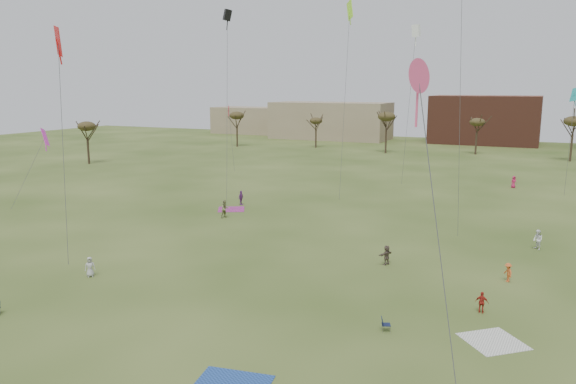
% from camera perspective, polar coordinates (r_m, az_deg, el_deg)
% --- Properties ---
extents(ground, '(260.00, 260.00, 0.00)m').
position_cam_1_polar(ground, '(38.15, -7.79, -11.25)').
color(ground, '#304916').
rests_on(ground, ground).
extents(flyer_near_left, '(0.88, 0.88, 1.54)m').
position_cam_1_polar(flyer_near_left, '(45.06, -19.72, -7.27)').
color(flyer_near_left, '#BEBEBE').
rests_on(flyer_near_left, ground).
extents(spectator_fore_a, '(0.84, 0.38, 1.41)m').
position_cam_1_polar(spectator_fore_a, '(38.09, 19.33, -10.68)').
color(spectator_fore_a, '#B3291E').
rests_on(spectator_fore_a, ground).
extents(spectator_fore_b, '(1.09, 1.18, 1.96)m').
position_cam_1_polar(spectator_fore_b, '(61.46, -6.51, -1.75)').
color(spectator_fore_b, '#8B8B58').
rests_on(spectator_fore_b, ground).
extents(spectator_fore_c, '(1.07, 1.56, 1.61)m').
position_cam_1_polar(spectator_fore_c, '(45.92, 10.11, -6.40)').
color(spectator_fore_c, brown).
rests_on(spectator_fore_c, ground).
extents(flyer_mid_b, '(0.95, 1.07, 1.44)m').
position_cam_1_polar(flyer_mid_b, '(44.50, 21.70, -7.70)').
color(flyer_mid_b, orange).
rests_on(flyer_mid_b, ground).
extents(spectator_mid_d, '(0.44, 1.03, 1.76)m').
position_cam_1_polar(spectator_mid_d, '(67.92, -4.86, -0.60)').
color(spectator_mid_d, '#803B8F').
rests_on(spectator_mid_d, ground).
extents(spectator_mid_e, '(1.08, 1.11, 1.80)m').
position_cam_1_polar(spectator_mid_e, '(53.98, 24.32, -4.51)').
color(spectator_mid_e, white).
rests_on(spectator_mid_e, ground).
extents(flyer_far_b, '(1.00, 0.92, 1.71)m').
position_cam_1_polar(flyer_far_b, '(85.40, 22.21, 0.96)').
color(flyer_far_b, '#CA2259').
rests_on(flyer_far_b, ground).
extents(blanket_cream, '(4.24, 4.24, 0.03)m').
position_cam_1_polar(blanket_cream, '(34.60, 20.36, -14.23)').
color(blanket_cream, white).
rests_on(blanket_cream, ground).
extents(blanket_plum, '(4.15, 4.15, 0.03)m').
position_cam_1_polar(blanket_plum, '(65.71, -5.86, -1.79)').
color(blanket_plum, '#A43284').
rests_on(blanket_plum, ground).
extents(camp_chair_center, '(0.69, 0.67, 0.87)m').
position_cam_1_polar(camp_chair_center, '(34.20, 10.03, -13.53)').
color(camp_chair_center, '#151D3B').
rests_on(camp_chair_center, ground).
extents(kites_aloft, '(70.22, 56.16, 26.44)m').
position_cam_1_polar(kites_aloft, '(61.42, 5.60, 14.86)').
color(kites_aloft, red).
rests_on(kites_aloft, ground).
extents(tree_line, '(117.44, 49.32, 8.91)m').
position_cam_1_polar(tree_line, '(111.21, 13.50, 6.81)').
color(tree_line, '#3A2B1E').
rests_on(tree_line, ground).
extents(building_tan, '(32.00, 14.00, 10.00)m').
position_cam_1_polar(building_tan, '(154.77, 4.40, 7.34)').
color(building_tan, '#937F60').
rests_on(building_tan, ground).
extents(building_brick, '(26.00, 16.00, 12.00)m').
position_cam_1_polar(building_brick, '(150.52, 19.62, 7.03)').
color(building_brick, brown).
rests_on(building_brick, ground).
extents(building_tan_west, '(20.00, 12.00, 8.00)m').
position_cam_1_polar(building_tan_west, '(173.81, -4.14, 7.39)').
color(building_tan_west, '#937F60').
rests_on(building_tan_west, ground).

